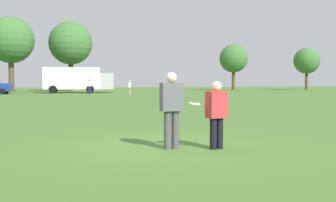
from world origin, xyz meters
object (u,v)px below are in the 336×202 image
(player_defender, at_px, (217,111))
(frisbee, at_px, (194,104))
(bystander_sideline_watcher, at_px, (130,87))
(box_truck, at_px, (77,79))
(traffic_cone, at_px, (174,121))
(player_thrower, at_px, (171,106))
(bystander_field_marshal, at_px, (89,85))

(player_defender, bearing_deg, frisbee, 158.63)
(bystander_sideline_watcher, bearing_deg, box_truck, 116.03)
(player_defender, height_order, traffic_cone, player_defender)
(box_truck, bearing_deg, player_thrower, -91.02)
(player_defender, distance_m, traffic_cone, 3.94)
(traffic_cone, relative_size, box_truck, 0.06)
(traffic_cone, height_order, bystander_field_marshal, bystander_field_marshal)
(bystander_field_marshal, bearing_deg, player_thrower, -92.74)
(bystander_field_marshal, bearing_deg, bystander_sideline_watcher, -55.69)
(frisbee, height_order, box_truck, box_truck)
(bystander_sideline_watcher, distance_m, bystander_field_marshal, 6.57)
(box_truck, relative_size, bystander_sideline_watcher, 5.47)
(box_truck, relative_size, bystander_field_marshal, 4.96)
(player_defender, height_order, frisbee, player_defender)
(player_defender, distance_m, bystander_sideline_watcher, 34.44)
(traffic_cone, bearing_deg, box_truck, 90.53)
(player_thrower, relative_size, box_truck, 0.19)
(frisbee, relative_size, box_truck, 0.03)
(player_thrower, bearing_deg, bystander_sideline_watcher, 80.63)
(player_defender, relative_size, frisbee, 5.38)
(player_thrower, relative_size, player_defender, 1.13)
(traffic_cone, relative_size, bystander_field_marshal, 0.28)
(traffic_cone, xyz_separation_m, bystander_sideline_watcher, (4.43, 30.24, 0.66))
(player_defender, relative_size, traffic_cone, 3.06)
(bystander_field_marshal, bearing_deg, player_defender, -91.37)
(player_defender, distance_m, frisbee, 0.51)
(bystander_sideline_watcher, xyz_separation_m, bystander_field_marshal, (-3.70, 5.43, 0.09))
(player_thrower, xyz_separation_m, box_truck, (0.78, 43.69, 0.82))
(traffic_cone, xyz_separation_m, box_truck, (-0.37, 40.07, 1.52))
(player_thrower, relative_size, bystander_sideline_watcher, 1.05)
(traffic_cone, distance_m, box_truck, 40.10)
(frisbee, bearing_deg, box_truck, 89.62)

